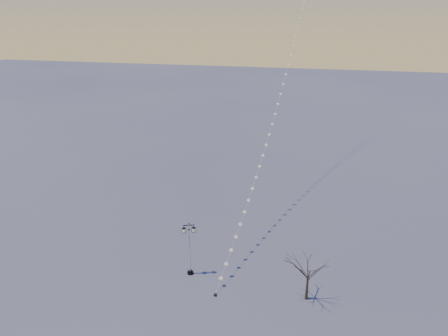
% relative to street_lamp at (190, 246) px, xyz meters
% --- Properties ---
extents(ground, '(300.00, 300.00, 0.00)m').
position_rel_street_lamp_xyz_m(ground, '(0.34, -2.91, -2.51)').
color(ground, '#5A5C5B').
rests_on(ground, ground).
extents(street_lamp, '(1.09, 0.69, 4.54)m').
position_rel_street_lamp_xyz_m(street_lamp, '(0.00, 0.00, 0.00)').
color(street_lamp, black).
rests_on(street_lamp, ground).
extents(bare_tree, '(2.20, 2.20, 3.65)m').
position_rel_street_lamp_xyz_m(bare_tree, '(9.27, -0.75, 0.02)').
color(bare_tree, '#34291D').
rests_on(bare_tree, ground).
extents(kite_train, '(3.19, 44.94, 30.56)m').
position_rel_street_lamp_xyz_m(kite_train, '(4.03, 19.98, 12.67)').
color(kite_train, black).
rests_on(kite_train, ground).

